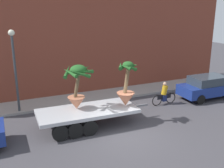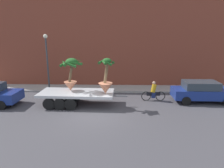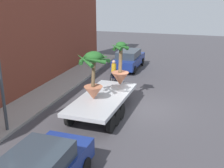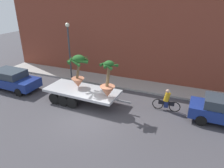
{
  "view_description": "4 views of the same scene",
  "coord_description": "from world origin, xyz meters",
  "px_view_note": "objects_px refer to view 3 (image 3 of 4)",
  "views": [
    {
      "loc": [
        -5.63,
        -10.75,
        6.29
      ],
      "look_at": [
        0.47,
        2.92,
        1.86
      ],
      "focal_mm": 43.05,
      "sensor_mm": 36.0,
      "label": 1
    },
    {
      "loc": [
        1.51,
        -11.86,
        5.03
      ],
      "look_at": [
        1.08,
        2.56,
        1.4
      ],
      "focal_mm": 32.28,
      "sensor_mm": 36.0,
      "label": 2
    },
    {
      "loc": [
        -13.82,
        -2.54,
        5.96
      ],
      "look_at": [
        -0.13,
        1.77,
        1.25
      ],
      "focal_mm": 44.31,
      "sensor_mm": 36.0,
      "label": 3
    },
    {
      "loc": [
        5.6,
        -9.5,
        7.12
      ],
      "look_at": [
        0.68,
        2.23,
        1.61
      ],
      "focal_mm": 33.27,
      "sensor_mm": 36.0,
      "label": 4
    }
  ],
  "objects_px": {
    "parked_car": "(129,59)",
    "cyclist": "(114,72)",
    "potted_palm_rear": "(94,74)",
    "flatbed_trailer": "(101,103)",
    "potted_palm_middle": "(120,69)"
  },
  "relations": [
    {
      "from": "parked_car",
      "to": "cyclist",
      "type": "bearing_deg",
      "value": 176.84
    },
    {
      "from": "cyclist",
      "to": "potted_palm_rear",
      "type": "bearing_deg",
      "value": -172.03
    },
    {
      "from": "potted_palm_middle",
      "to": "cyclist",
      "type": "bearing_deg",
      "value": 22.59
    },
    {
      "from": "potted_palm_rear",
      "to": "potted_palm_middle",
      "type": "xyz_separation_m",
      "value": [
        2.53,
        -0.63,
        -0.39
      ]
    },
    {
      "from": "flatbed_trailer",
      "to": "cyclist",
      "type": "xyz_separation_m",
      "value": [
        5.94,
        1.16,
        -0.08
      ]
    },
    {
      "from": "flatbed_trailer",
      "to": "parked_car",
      "type": "xyz_separation_m",
      "value": [
        9.54,
        0.96,
        0.08
      ]
    },
    {
      "from": "potted_palm_middle",
      "to": "parked_car",
      "type": "bearing_deg",
      "value": 10.16
    },
    {
      "from": "cyclist",
      "to": "parked_car",
      "type": "bearing_deg",
      "value": -3.16
    },
    {
      "from": "parked_car",
      "to": "potted_palm_middle",
      "type": "bearing_deg",
      "value": -169.84
    },
    {
      "from": "flatbed_trailer",
      "to": "potted_palm_middle",
      "type": "relative_size",
      "value": 2.56
    },
    {
      "from": "cyclist",
      "to": "parked_car",
      "type": "height_order",
      "value": "parked_car"
    },
    {
      "from": "parked_car",
      "to": "potted_palm_rear",
      "type": "bearing_deg",
      "value": -176.14
    },
    {
      "from": "flatbed_trailer",
      "to": "cyclist",
      "type": "bearing_deg",
      "value": 11.02
    },
    {
      "from": "flatbed_trailer",
      "to": "parked_car",
      "type": "bearing_deg",
      "value": 5.74
    },
    {
      "from": "flatbed_trailer",
      "to": "potted_palm_middle",
      "type": "xyz_separation_m",
      "value": [
        2.38,
        -0.32,
        1.14
      ]
    }
  ]
}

